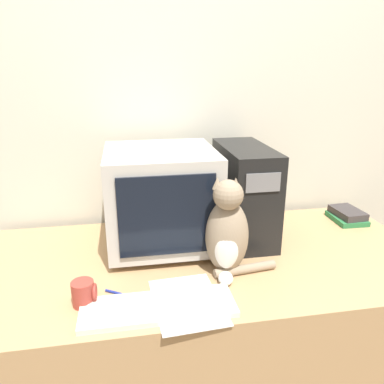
{
  "coord_description": "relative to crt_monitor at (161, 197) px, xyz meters",
  "views": [
    {
      "loc": [
        -0.3,
        -0.88,
        1.47
      ],
      "look_at": [
        -0.06,
        0.43,
        1.02
      ],
      "focal_mm": 35.0,
      "sensor_mm": 36.0,
      "label": 1
    }
  ],
  "objects": [
    {
      "name": "wall_back",
      "position": [
        0.17,
        0.33,
        0.29
      ],
      "size": [
        7.0,
        0.05,
        2.5
      ],
      "color": "beige",
      "rests_on": "ground_plane"
    },
    {
      "name": "desk",
      "position": [
        0.17,
        -0.14,
        -0.59
      ],
      "size": [
        1.78,
        0.83,
        0.75
      ],
      "color": "tan",
      "rests_on": "ground_plane"
    },
    {
      "name": "crt_monitor",
      "position": [
        0.0,
        0.0,
        0.0
      ],
      "size": [
        0.43,
        0.44,
        0.41
      ],
      "color": "#BCB7AD",
      "rests_on": "desk"
    },
    {
      "name": "computer_tower",
      "position": [
        0.36,
        0.03,
        -0.01
      ],
      "size": [
        0.19,
        0.43,
        0.4
      ],
      "color": "black",
      "rests_on": "desk"
    },
    {
      "name": "keyboard",
      "position": [
        -0.06,
        -0.45,
        -0.2
      ],
      "size": [
        0.48,
        0.16,
        0.02
      ],
      "color": "silver",
      "rests_on": "desk"
    },
    {
      "name": "cat",
      "position": [
        0.21,
        -0.26,
        -0.05
      ],
      "size": [
        0.28,
        0.22,
        0.37
      ],
      "rotation": [
        0.0,
        0.0,
        -0.27
      ],
      "color": "gray",
      "rests_on": "desk"
    },
    {
      "name": "book_stack",
      "position": [
        0.91,
        0.09,
        -0.18
      ],
      "size": [
        0.14,
        0.18,
        0.06
      ],
      "color": "#28703D",
      "rests_on": "desk"
    },
    {
      "name": "pen",
      "position": [
        -0.16,
        -0.36,
        -0.21
      ],
      "size": [
        0.14,
        0.09,
        0.01
      ],
      "color": "navy",
      "rests_on": "desk"
    },
    {
      "name": "paper_sheet",
      "position": [
        0.03,
        -0.43,
        -0.21
      ],
      "size": [
        0.23,
        0.31,
        0.0
      ],
      "color": "white",
      "rests_on": "desk"
    },
    {
      "name": "mug",
      "position": [
        -0.29,
        -0.38,
        -0.17
      ],
      "size": [
        0.08,
        0.07,
        0.08
      ],
      "color": "#9E382D",
      "rests_on": "desk"
    }
  ]
}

